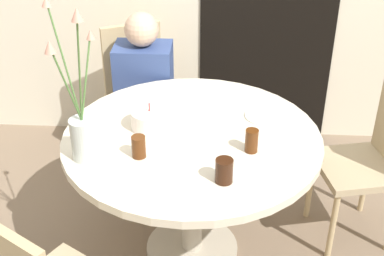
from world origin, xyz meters
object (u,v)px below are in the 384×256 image
Objects in this scene: drink_glass_2 at (224,171)px; birthday_cake at (150,119)px; chair_near_front at (374,154)px; drink_glass_0 at (252,141)px; chair_far_back at (138,89)px; drink_glass_1 at (139,147)px; person_boy at (145,102)px; flower_vase at (82,125)px; side_plate at (264,116)px.

birthday_cake is at bearing 131.24° from drink_glass_2.
drink_glass_0 is at bearing -76.17° from chair_near_front.
chair_far_back is 1.50m from chair_near_front.
drink_glass_0 is at bearing 8.41° from drink_glass_1.
drink_glass_0 is at bearing -20.15° from birthday_cake.
chair_near_front is at bearing -22.21° from person_boy.
chair_near_front is 1.38m from person_boy.
chair_far_back is 1.00× the size of chair_near_front.
drink_glass_0 is at bearing -54.29° from person_boy.
flower_vase is 0.27m from drink_glass_1.
drink_glass_0 reaches higher than drink_glass_2.
chair_far_back is 0.16m from person_boy.
person_boy is at bearing -124.86° from chair_near_front.
birthday_cake is 0.52m from drink_glass_0.
drink_glass_1 is (-1.17, -0.41, 0.26)m from chair_near_front.
person_boy reaches higher than chair_near_front.
chair_near_front is at bearing 16.97° from flower_vase.
person_boy reaches higher than birthday_cake.
chair_near_front is 0.63m from side_plate.
chair_far_back is 1.28× the size of flower_vase.
drink_glass_2 is 1.23m from person_boy.
drink_glass_0 is 0.10× the size of person_boy.
drink_glass_2 is at bearing -12.57° from flower_vase.
birthday_cake is 1.79× the size of drink_glass_1.
side_plate is at bearing -66.48° from chair_far_back.
person_boy is (0.13, 0.95, -0.40)m from flower_vase.
flower_vase is at bearing -85.67° from chair_near_front.
chair_near_front reaches higher than birthday_cake.
drink_glass_0 is (-0.66, -0.33, 0.27)m from chair_near_front.
chair_near_front is 9.02× the size of drink_glass_1.
drink_glass_1 is at bearing 156.96° from drink_glass_2.
birthday_cake is 0.74m from person_boy.
chair_near_front is at bearing 26.47° from drink_glass_0.
drink_glass_2 is 0.10× the size of person_boy.
chair_near_front is 1.28× the size of flower_vase.
side_plate is at bearing -37.72° from person_boy.
chair_far_back is at bearing 99.30° from drink_glass_1.
chair_near_front reaches higher than drink_glass_1.
drink_glass_0 is at bearing -80.34° from chair_far_back.
birthday_cake is (0.19, -0.82, 0.26)m from chair_far_back.
chair_near_front is 0.79m from drink_glass_0.
chair_far_back is 0.85× the size of person_boy.
drink_glass_2 is (0.38, -0.16, 0.00)m from drink_glass_1.
drink_glass_1 is (0.24, 0.02, -0.12)m from flower_vase.
person_boy is (-0.69, 0.53, -0.23)m from side_plate.
birthday_cake reaches higher than side_plate.
chair_far_back is at bearing 124.25° from drink_glass_0.
drink_glass_1 is at bearing -171.59° from drink_glass_0.
flower_vase reaches higher than person_boy.
person_boy is at bearing 82.25° from flower_vase.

